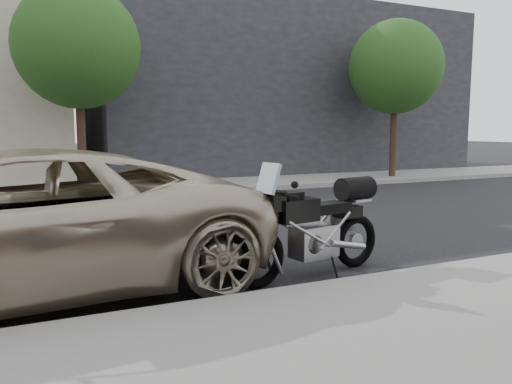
{
  "coord_description": "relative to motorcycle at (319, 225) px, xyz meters",
  "views": [
    {
      "loc": [
        3.4,
        8.8,
        1.91
      ],
      "look_at": [
        0.09,
        1.57,
        0.9
      ],
      "focal_mm": 35.0,
      "sensor_mm": 36.0,
      "label": 1
    }
  ],
  "objects": [
    {
      "name": "street_tree_mid",
      "position": [
        2.02,
        -9.31,
        3.49
      ],
      "size": [
        3.4,
        3.4,
        5.7
      ],
      "color": "#392419",
      "rests_on": "far_sidewalk"
    },
    {
      "name": "street_tree_left",
      "position": [
        -8.98,
        -9.31,
        3.49
      ],
      "size": [
        3.4,
        3.4,
        5.7
      ],
      "color": "#392419",
      "rests_on": "far_sidewalk"
    },
    {
      "name": "minivan",
      "position": [
        3.72,
        -0.71,
        0.19
      ],
      "size": [
        6.24,
        3.23,
        1.68
      ],
      "primitive_type": "imported",
      "rotation": [
        0.0,
        0.0,
        1.64
      ],
      "color": "#BFB194",
      "rests_on": "ground"
    },
    {
      "name": "far_sidewalk",
      "position": [
        0.02,
        -9.81,
        -0.58
      ],
      "size": [
        44.0,
        3.0,
        0.15
      ],
      "primitive_type": "cube",
      "color": "gray",
      "rests_on": "ground"
    },
    {
      "name": "far_building_dark",
      "position": [
        -6.98,
        -16.81,
        2.85
      ],
      "size": [
        16.0,
        11.0,
        7.0
      ],
      "color": "#242429",
      "rests_on": "ground"
    },
    {
      "name": "ground",
      "position": [
        0.02,
        -3.31,
        -0.65
      ],
      "size": [
        120.0,
        120.0,
        0.0
      ],
      "primitive_type": "plane",
      "color": "black",
      "rests_on": "ground"
    },
    {
      "name": "motorcycle",
      "position": [
        0.0,
        0.0,
        0.0
      ],
      "size": [
        2.38,
        1.04,
        1.51
      ],
      "rotation": [
        0.0,
        0.0,
        0.18
      ],
      "color": "black",
      "rests_on": "ground"
    }
  ]
}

